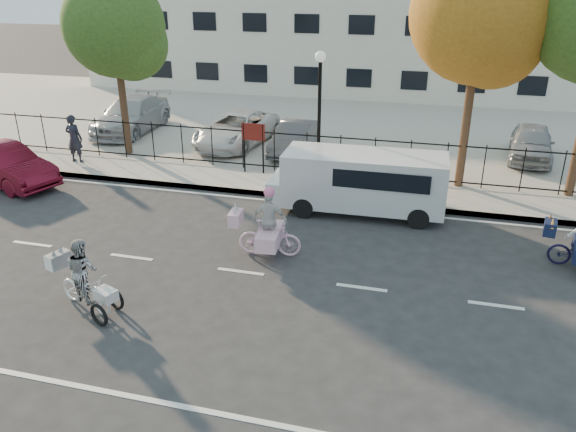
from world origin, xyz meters
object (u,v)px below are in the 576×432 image
(zebra_trike, at_px, (84,282))
(lot_car_a, at_px, (131,115))
(lamppost, at_px, (320,94))
(unicorn_bike, at_px, (268,230))
(lot_car_d, at_px, (531,143))
(lot_car_b, at_px, (236,129))
(pedestrian, at_px, (74,138))
(white_van, at_px, (361,180))
(red_sedan, at_px, (4,165))
(lot_car_c, at_px, (295,138))

(zebra_trike, bearing_deg, lot_car_a, 44.72)
(lamppost, distance_m, zebra_trike, 10.03)
(unicorn_bike, height_order, lot_car_d, unicorn_bike)
(lot_car_b, relative_size, lot_car_d, 1.24)
(pedestrian, height_order, lot_car_a, pedestrian)
(white_van, height_order, red_sedan, white_van)
(zebra_trike, xyz_separation_m, lot_car_b, (-0.91, 12.38, 0.17))
(pedestrian, relative_size, lot_car_d, 0.47)
(red_sedan, relative_size, lot_car_a, 0.83)
(red_sedan, relative_size, pedestrian, 2.33)
(lot_car_d, bearing_deg, pedestrian, -157.61)
(red_sedan, bearing_deg, unicorn_bike, -87.27)
(lamppost, bearing_deg, lot_car_a, 156.77)
(unicorn_bike, xyz_separation_m, white_van, (1.88, 3.45, 0.33))
(lot_car_a, relative_size, lot_car_c, 1.39)
(white_van, distance_m, lot_car_d, 8.63)
(red_sedan, height_order, lot_car_b, lot_car_b)
(white_van, height_order, lot_car_d, white_van)
(white_van, relative_size, lot_car_a, 1.04)
(lot_car_d, bearing_deg, lot_car_b, -168.45)
(lot_car_d, bearing_deg, lot_car_a, -172.85)
(lamppost, relative_size, unicorn_bike, 2.28)
(zebra_trike, height_order, lot_car_a, zebra_trike)
(pedestrian, bearing_deg, red_sedan, 66.65)
(red_sedan, distance_m, lot_car_b, 8.80)
(unicorn_bike, distance_m, lot_car_a, 13.56)
(white_van, height_order, lot_car_c, white_van)
(lot_car_b, xyz_separation_m, lot_car_d, (11.60, 1.00, -0.01))
(white_van, height_order, lot_car_b, white_van)
(unicorn_bike, bearing_deg, white_van, -33.61)
(unicorn_bike, xyz_separation_m, lot_car_d, (7.54, 9.96, 0.10))
(zebra_trike, height_order, lot_car_c, zebra_trike)
(zebra_trike, distance_m, red_sedan, 9.44)
(lot_car_a, bearing_deg, lot_car_d, -1.32)
(red_sedan, bearing_deg, white_van, -69.03)
(lamppost, relative_size, lot_car_a, 0.85)
(lot_car_a, bearing_deg, zebra_trike, -66.70)
(pedestrian, bearing_deg, unicorn_bike, 150.95)
(lamppost, bearing_deg, pedestrian, -176.86)
(zebra_trike, xyz_separation_m, pedestrian, (-6.04, 8.66, 0.42))
(white_van, bearing_deg, lot_car_c, 122.07)
(lamppost, relative_size, white_van, 0.82)
(lot_car_b, bearing_deg, lot_car_c, -3.01)
(unicorn_bike, bearing_deg, red_sedan, 70.04)
(zebra_trike, bearing_deg, lot_car_b, 23.76)
(red_sedan, bearing_deg, zebra_trike, -113.12)
(red_sedan, xyz_separation_m, lot_car_d, (17.83, 7.21, 0.11))
(red_sedan, xyz_separation_m, pedestrian, (1.11, 2.49, 0.36))
(lamppost, distance_m, lot_car_c, 3.93)
(unicorn_bike, bearing_deg, lot_car_c, 4.65)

